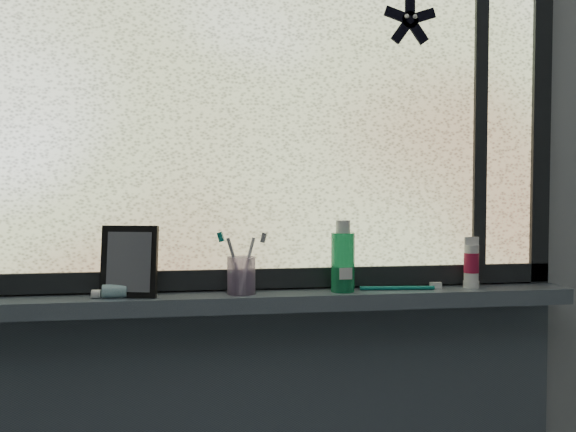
# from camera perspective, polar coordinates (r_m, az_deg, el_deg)

# --- Properties ---
(wall_back) EXTENTS (3.00, 0.01, 2.50)m
(wall_back) POSITION_cam_1_polar(r_m,az_deg,el_deg) (1.67, -2.83, 1.42)
(wall_back) COLOR #9EA3A8
(wall_back) RESTS_ON ground
(windowsill) EXTENTS (1.62, 0.14, 0.04)m
(windowsill) POSITION_cam_1_polar(r_m,az_deg,el_deg) (1.62, -2.52, -7.53)
(windowsill) COLOR #4D5A67
(windowsill) RESTS_ON wall_back
(window_pane) EXTENTS (1.50, 0.01, 1.00)m
(window_pane) POSITION_cam_1_polar(r_m,az_deg,el_deg) (1.66, -2.77, 11.10)
(window_pane) COLOR silver
(window_pane) RESTS_ON wall_back
(frame_bottom) EXTENTS (1.60, 0.03, 0.05)m
(frame_bottom) POSITION_cam_1_polar(r_m,az_deg,el_deg) (1.66, -2.72, -5.54)
(frame_bottom) COLOR black
(frame_bottom) RESTS_ON windowsill
(frame_right) EXTENTS (0.05, 0.03, 1.10)m
(frame_right) POSITION_cam_1_polar(r_m,az_deg,el_deg) (1.90, 21.48, 9.83)
(frame_right) COLOR black
(frame_right) RESTS_ON wall_back
(frame_mullion) EXTENTS (0.03, 0.03, 1.00)m
(frame_mullion) POSITION_cam_1_polar(r_m,az_deg,el_deg) (1.82, 16.66, 10.24)
(frame_mullion) COLOR black
(frame_mullion) RESTS_ON wall_back
(starfish_sticker) EXTENTS (0.15, 0.02, 0.15)m
(starfish_sticker) POSITION_cam_1_polar(r_m,az_deg,el_deg) (1.78, 10.78, 16.75)
(starfish_sticker) COLOR black
(starfish_sticker) RESTS_ON window_pane
(vanity_mirror) EXTENTS (0.15, 0.10, 0.17)m
(vanity_mirror) POSITION_cam_1_polar(r_m,az_deg,el_deg) (1.59, -13.93, -3.94)
(vanity_mirror) COLOR black
(vanity_mirror) RESTS_ON windowsill
(toothpaste_tube) EXTENTS (0.18, 0.06, 0.03)m
(toothpaste_tube) POSITION_cam_1_polar(r_m,az_deg,el_deg) (1.59, -14.46, -6.46)
(toothpaste_tube) COLOR white
(toothpaste_tube) RESTS_ON windowsill
(toothbrush_cup) EXTENTS (0.08, 0.08, 0.09)m
(toothbrush_cup) POSITION_cam_1_polar(r_m,az_deg,el_deg) (1.59, -4.17, -5.30)
(toothbrush_cup) COLOR #B296C6
(toothbrush_cup) RESTS_ON windowsill
(toothbrush_lying) EXTENTS (0.24, 0.05, 0.02)m
(toothbrush_lying) POSITION_cam_1_polar(r_m,az_deg,el_deg) (1.68, 9.68, -6.23)
(toothbrush_lying) COLOR #0D7970
(toothbrush_lying) RESTS_ON windowsill
(mouthwash_bottle) EXTENTS (0.06, 0.06, 0.15)m
(mouthwash_bottle) POSITION_cam_1_polar(r_m,az_deg,el_deg) (1.62, 4.90, -3.56)
(mouthwash_bottle) COLOR #20A564
(mouthwash_bottle) RESTS_ON windowsill
(cream_tube) EXTENTS (0.04, 0.04, 0.10)m
(cream_tube) POSITION_cam_1_polar(r_m,az_deg,el_deg) (1.75, 15.99, -3.83)
(cream_tube) COLOR silver
(cream_tube) RESTS_ON windowsill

